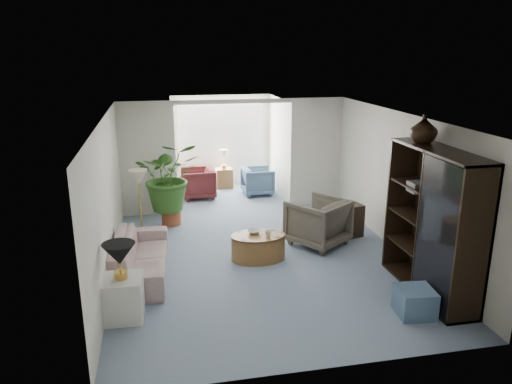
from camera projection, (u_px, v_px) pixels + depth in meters
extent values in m
plane|color=#8298AC|center=(263.00, 263.00, 8.48)|extent=(6.00, 6.00, 0.00)
plane|color=#8298AC|center=(228.00, 196.00, 12.34)|extent=(2.60, 2.60, 0.00)
cube|color=silver|center=(147.00, 160.00, 10.59)|extent=(1.20, 0.12, 2.50)
cube|color=silver|center=(316.00, 152.00, 11.32)|extent=(1.20, 0.12, 2.50)
cube|color=silver|center=(234.00, 102.00, 10.62)|extent=(2.60, 0.12, 0.10)
cube|color=white|center=(221.00, 133.00, 12.96)|extent=(2.20, 0.02, 1.50)
cube|color=white|center=(221.00, 134.00, 12.93)|extent=(2.20, 0.02, 1.50)
cube|color=beige|center=(405.00, 161.00, 8.38)|extent=(0.04, 0.50, 0.40)
imported|color=#C1B2A3|center=(140.00, 256.00, 7.98)|extent=(0.94, 2.17, 0.62)
cube|color=silver|center=(123.00, 298.00, 6.68)|extent=(0.56, 0.56, 0.59)
cone|color=black|center=(119.00, 254.00, 6.50)|extent=(0.44, 0.44, 0.30)
cone|color=beige|center=(138.00, 177.00, 9.14)|extent=(0.36, 0.36, 0.28)
cylinder|color=olive|center=(258.00, 247.00, 8.57)|extent=(1.12, 1.12, 0.45)
imported|color=beige|center=(254.00, 232.00, 8.59)|extent=(0.27, 0.27, 0.06)
imported|color=beige|center=(268.00, 234.00, 8.43)|extent=(0.13, 0.13, 0.10)
imported|color=#5F594B|center=(318.00, 222.00, 9.17)|extent=(1.33, 1.34, 0.88)
cube|color=black|center=(347.00, 220.00, 9.62)|extent=(0.63, 0.55, 0.64)
cube|color=black|center=(433.00, 223.00, 7.21)|extent=(0.53, 1.98, 2.20)
imported|color=black|center=(424.00, 129.00, 7.31)|extent=(0.40, 0.40, 0.42)
cube|color=slate|center=(415.00, 302.00, 6.78)|extent=(0.53, 0.53, 0.39)
cylinder|color=brown|center=(171.00, 217.00, 10.31)|extent=(0.40, 0.40, 0.32)
imported|color=#336221|center=(169.00, 176.00, 10.06)|extent=(1.30, 1.13, 1.45)
imported|color=slate|center=(258.00, 181.00, 12.38)|extent=(0.77, 0.75, 0.69)
imported|color=#5B1F25|center=(198.00, 183.00, 12.09)|extent=(0.82, 0.80, 0.73)
cube|color=olive|center=(224.00, 178.00, 12.97)|extent=(0.43, 0.34, 0.52)
cube|color=#2E2A24|center=(450.00, 203.00, 6.66)|extent=(0.30, 0.26, 0.16)
cube|color=black|center=(446.00, 266.00, 6.86)|extent=(0.30, 0.26, 0.16)
cube|color=#4D4A48|center=(419.00, 187.00, 7.43)|extent=(0.30, 0.26, 0.16)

